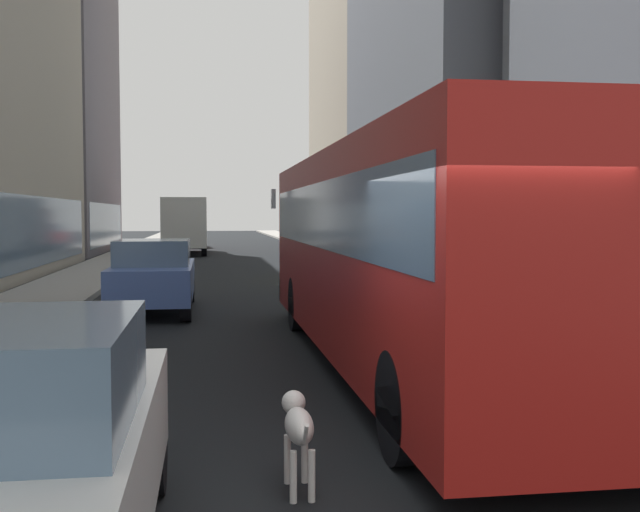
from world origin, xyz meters
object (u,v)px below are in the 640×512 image
Objects in this scene: car_blue_hatchback at (154,275)px; car_red_coupe at (189,235)px; transit_bus at (406,243)px; car_yellow_taxi at (341,255)px; box_truck at (186,224)px; dalmatian_dog at (298,426)px; pedestrian_with_handbag at (539,270)px.

car_red_coupe is at bearing 90.00° from car_blue_hatchback.
car_blue_hatchback is (-4.00, 6.71, -0.96)m from transit_bus.
transit_bus is at bearing -96.31° from car_yellow_taxi.
box_truck is (-4.00, 31.94, -0.11)m from transit_bus.
transit_bus is 7.87m from car_blue_hatchback.
car_yellow_taxi is (5.60, 7.75, 0.00)m from car_blue_hatchback.
car_yellow_taxi is at bearing 54.14° from car_blue_hatchback.
transit_bus is 5.24m from dalmatian_dog.
pedestrian_with_handbag is at bearing -77.09° from car_red_coupe.
box_truck is at bearing 106.61° from pedestrian_with_handbag.
pedestrian_with_handbag is (6.25, 9.27, 0.50)m from dalmatian_dog.
car_blue_hatchback is 9.56m from car_yellow_taxi.
car_red_coupe is at bearing 90.00° from box_truck.
transit_bus is 6.82× the size of pedestrian_with_handbag.
transit_bus is 2.62× the size of car_blue_hatchback.
box_truck is 4.44× the size of pedestrian_with_handbag.
transit_bus reaches higher than car_yellow_taxi.
transit_bus is 1.54× the size of box_truck.
car_blue_hatchback is (0.00, -33.46, 0.00)m from car_red_coupe.
car_blue_hatchback is 1.12× the size of car_yellow_taxi.
car_red_coupe is 0.55× the size of box_truck.
car_yellow_taxi is 18.38m from box_truck.
car_yellow_taxi is at bearing 104.53° from pedestrian_with_handbag.
car_yellow_taxi is 19.45m from dalmatian_dog.
car_yellow_taxi is 4.08× the size of dalmatian_dog.
car_blue_hatchback is at bearing 120.79° from transit_bus.
pedestrian_with_handbag is (4.14, 4.64, -0.76)m from transit_bus.
pedestrian_with_handbag reaches higher than car_blue_hatchback.
dalmatian_dog is 0.57× the size of pedestrian_with_handbag.
transit_bus reaches higher than car_blue_hatchback.
pedestrian_with_handbag is at bearing 48.22° from transit_bus.
dalmatian_dog is at bearing -101.00° from car_yellow_taxi.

